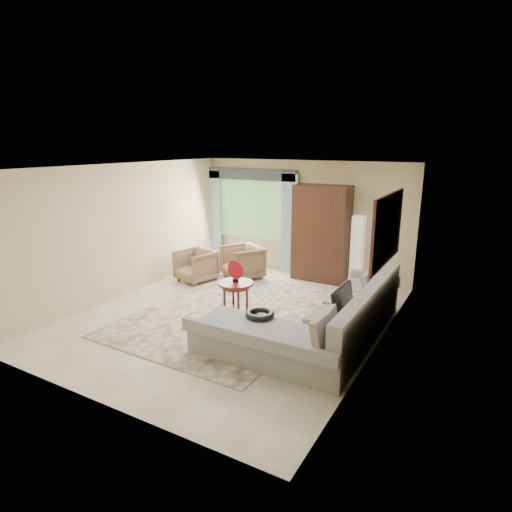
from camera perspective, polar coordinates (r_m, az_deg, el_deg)
The scene contains 17 objects.
ground at distance 7.68m, azimuth -2.94°, elevation -7.95°, with size 6.00×6.00×0.00m, color silver.
area_rug at distance 7.75m, azimuth -3.34°, elevation -7.65°, with size 3.00×4.00×0.02m, color #F5DDC1.
sectional_sofa at distance 6.69m, azimuth 9.35°, elevation -9.06°, with size 2.30×3.46×0.90m.
tv_screen at distance 6.38m, azimuth 11.54°, elevation -6.13°, with size 0.06×0.74×0.48m, color black.
garden_hose at distance 6.31m, azimuth 0.52°, elevation -7.77°, with size 0.43×0.43×0.09m, color black.
coffee_table at distance 7.58m, azimuth -2.71°, elevation -5.61°, with size 0.62×0.62×0.62m.
red_disc at distance 7.41m, azimuth -2.76°, elevation -1.82°, with size 0.34×0.34×0.03m, color #A61018.
armchair_left at distance 9.51m, azimuth -8.03°, elevation -1.29°, with size 0.74×0.77×0.70m, color #966D52.
armchair_right at distance 9.61m, azimuth -1.85°, elevation -0.83°, with size 0.79×0.82×0.74m, color #7C6243.
potted_plant at distance 10.58m, azimuth -4.14°, elevation -0.12°, with size 0.43×0.38×0.48m, color #999999.
armoire at distance 9.47m, azimuth 8.70°, elevation 2.99°, with size 1.20×0.55×2.10m, color black.
floor_lamp at distance 9.34m, azimuth 13.34°, elevation 0.71°, with size 0.24×0.24×1.50m, color silver.
window at distance 10.43m, azimuth -0.55°, elevation 6.21°, with size 1.80×0.04×1.40m, color #669E59.
curtain_left at distance 10.96m, azimuth -5.56°, elevation 5.24°, with size 0.40×0.08×2.30m, color #9EB7CC.
curtain_right at distance 9.92m, azimuth 4.46°, elevation 4.24°, with size 0.40×0.08×2.30m, color #9EB7CC.
valance at distance 10.28m, azimuth -0.76°, elevation 10.85°, with size 2.40×0.12×0.26m, color #1E232D.
wall_mirror at distance 6.56m, azimuth 17.09°, elevation 3.45°, with size 0.05×1.70×1.05m.
Camera 1 is at (3.82, -5.95, 2.98)m, focal length 30.00 mm.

